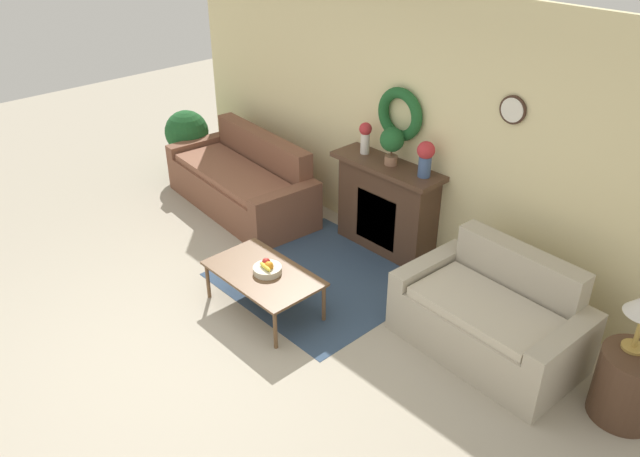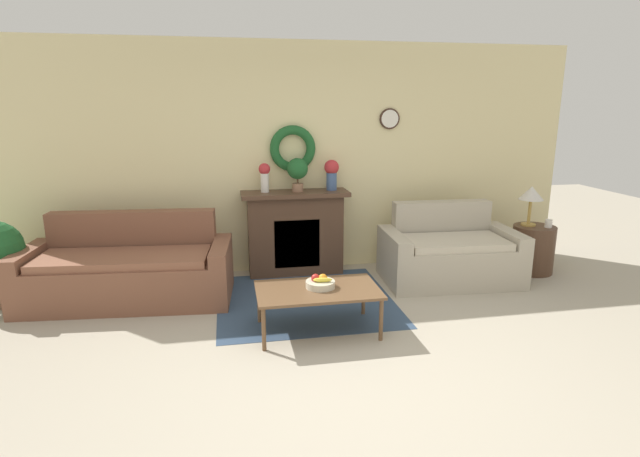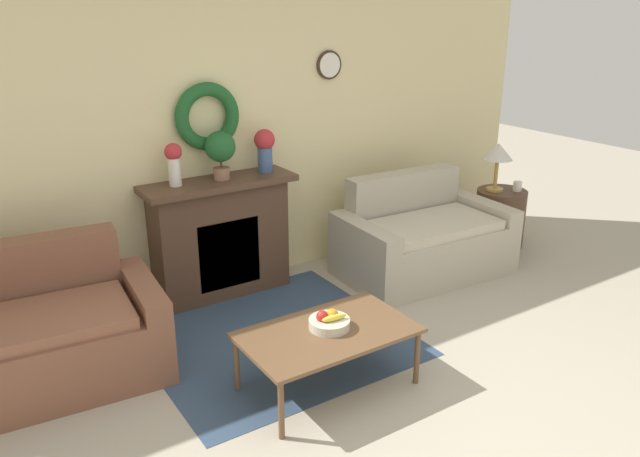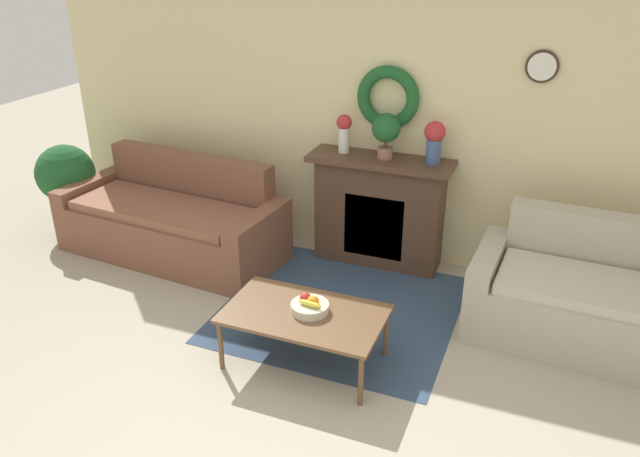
% 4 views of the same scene
% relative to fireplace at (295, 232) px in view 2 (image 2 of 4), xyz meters
% --- Properties ---
extents(ground_plane, '(16.00, 16.00, 0.00)m').
position_rel_fireplace_xyz_m(ground_plane, '(0.07, -2.50, -0.51)').
color(ground_plane, '#ADA38E').
extents(floor_rug, '(1.80, 1.74, 0.01)m').
position_rel_fireplace_xyz_m(floor_rug, '(-0.03, -0.90, -0.50)').
color(floor_rug, '#334760').
rests_on(floor_rug, ground_plane).
extents(wall_back, '(6.80, 0.17, 2.70)m').
position_rel_fireplace_xyz_m(wall_back, '(0.07, 0.21, 0.85)').
color(wall_back, beige).
rests_on(wall_back, ground_plane).
extents(fireplace, '(1.25, 0.41, 1.00)m').
position_rel_fireplace_xyz_m(fireplace, '(0.00, 0.00, 0.00)').
color(fireplace, '#4C3323').
rests_on(fireplace, ground_plane).
extents(couch_left, '(2.14, 1.05, 0.88)m').
position_rel_fireplace_xyz_m(couch_left, '(-1.81, -0.53, -0.19)').
color(couch_left, brown).
rests_on(couch_left, ground_plane).
extents(loveseat_right, '(1.55, 0.95, 0.87)m').
position_rel_fireplace_xyz_m(loveseat_right, '(1.71, -0.59, -0.19)').
color(loveseat_right, '#B2A893').
rests_on(loveseat_right, ground_plane).
extents(coffee_table, '(1.08, 0.64, 0.40)m').
position_rel_fireplace_xyz_m(coffee_table, '(-0.03, -1.63, -0.13)').
color(coffee_table, brown).
rests_on(coffee_table, ground_plane).
extents(fruit_bowl, '(0.26, 0.26, 0.12)m').
position_rel_fireplace_xyz_m(fruit_bowl, '(0.00, -1.61, -0.06)').
color(fruit_bowl, beige).
rests_on(fruit_bowl, coffee_table).
extents(side_table_by_loveseat, '(0.49, 0.49, 0.57)m').
position_rel_fireplace_xyz_m(side_table_by_loveseat, '(2.83, -0.50, -0.22)').
color(side_table_by_loveseat, '#4C3323').
rests_on(side_table_by_loveseat, ground_plane).
extents(table_lamp, '(0.29, 0.29, 0.48)m').
position_rel_fireplace_xyz_m(table_lamp, '(2.77, -0.45, 0.44)').
color(table_lamp, '#B28E42').
rests_on(table_lamp, side_table_by_loveseat).
extents(mug, '(0.08, 0.08, 0.09)m').
position_rel_fireplace_xyz_m(mug, '(2.94, -0.58, 0.11)').
color(mug, silver).
rests_on(mug, side_table_by_loveseat).
extents(vase_on_mantel_left, '(0.13, 0.13, 0.33)m').
position_rel_fireplace_xyz_m(vase_on_mantel_left, '(-0.35, 0.01, 0.69)').
color(vase_on_mantel_left, silver).
rests_on(vase_on_mantel_left, fireplace).
extents(vase_on_mantel_right, '(0.17, 0.17, 0.36)m').
position_rel_fireplace_xyz_m(vase_on_mantel_right, '(0.44, 0.01, 0.70)').
color(vase_on_mantel_right, '#3D5684').
rests_on(vase_on_mantel_right, fireplace).
extents(potted_plant_on_mantel, '(0.24, 0.24, 0.39)m').
position_rel_fireplace_xyz_m(potted_plant_on_mantel, '(0.03, -0.01, 0.74)').
color(potted_plant_on_mantel, '#8E664C').
rests_on(potted_plant_on_mantel, fireplace).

